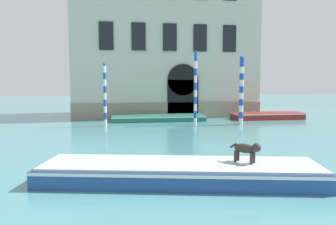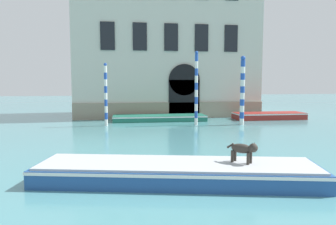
{
  "view_description": "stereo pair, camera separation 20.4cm",
  "coord_description": "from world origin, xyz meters",
  "px_view_note": "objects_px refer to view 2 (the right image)",
  "views": [
    {
      "loc": [
        -2.85,
        -1.65,
        2.84
      ],
      "look_at": [
        -0.04,
        14.69,
        1.2
      ],
      "focal_mm": 35.0,
      "sensor_mm": 36.0,
      "label": 1
    },
    {
      "loc": [
        -2.65,
        -1.69,
        2.84
      ],
      "look_at": [
        -0.04,
        14.69,
        1.2
      ],
      "focal_mm": 35.0,
      "sensor_mm": 36.0,
      "label": 2
    }
  ],
  "objects_px": {
    "boat_moored_far": "(269,116)",
    "dog_on_deck": "(244,149)",
    "mooring_pole_1": "(242,90)",
    "mooring_pole_2": "(196,88)",
    "boat_foreground": "(177,172)",
    "boat_moored_near_palazzo": "(159,118)",
    "mooring_pole_0": "(106,94)"
  },
  "relations": [
    {
      "from": "boat_moored_near_palazzo",
      "to": "mooring_pole_0",
      "type": "bearing_deg",
      "value": -149.35
    },
    {
      "from": "boat_foreground",
      "to": "mooring_pole_1",
      "type": "xyz_separation_m",
      "value": [
        6.26,
        10.94,
        1.91
      ]
    },
    {
      "from": "mooring_pole_2",
      "to": "boat_foreground",
      "type": "bearing_deg",
      "value": -106.5
    },
    {
      "from": "boat_foreground",
      "to": "boat_moored_far",
      "type": "relative_size",
      "value": 1.58
    },
    {
      "from": "mooring_pole_1",
      "to": "dog_on_deck",
      "type": "bearing_deg",
      "value": -111.51
    },
    {
      "from": "mooring_pole_1",
      "to": "mooring_pole_2",
      "type": "relative_size",
      "value": 0.94
    },
    {
      "from": "dog_on_deck",
      "to": "mooring_pole_1",
      "type": "xyz_separation_m",
      "value": [
        4.44,
        11.28,
        1.26
      ]
    },
    {
      "from": "mooring_pole_1",
      "to": "mooring_pole_2",
      "type": "bearing_deg",
      "value": 172.41
    },
    {
      "from": "boat_moored_near_palazzo",
      "to": "boat_moored_far",
      "type": "bearing_deg",
      "value": -0.51
    },
    {
      "from": "dog_on_deck",
      "to": "mooring_pole_1",
      "type": "distance_m",
      "value": 12.19
    },
    {
      "from": "boat_moored_far",
      "to": "dog_on_deck",
      "type": "bearing_deg",
      "value": -118.19
    },
    {
      "from": "boat_foreground",
      "to": "mooring_pole_1",
      "type": "relative_size",
      "value": 1.86
    },
    {
      "from": "boat_moored_far",
      "to": "mooring_pole_1",
      "type": "relative_size",
      "value": 1.18
    },
    {
      "from": "boat_moored_near_palazzo",
      "to": "mooring_pole_2",
      "type": "xyz_separation_m",
      "value": [
        2.02,
        -2.5,
        2.13
      ]
    },
    {
      "from": "boat_moored_near_palazzo",
      "to": "boat_moored_far",
      "type": "relative_size",
      "value": 1.27
    },
    {
      "from": "boat_moored_near_palazzo",
      "to": "mooring_pole_0",
      "type": "xyz_separation_m",
      "value": [
        -3.61,
        -2.02,
        1.75
      ]
    },
    {
      "from": "boat_foreground",
      "to": "mooring_pole_0",
      "type": "bearing_deg",
      "value": 113.57
    },
    {
      "from": "mooring_pole_0",
      "to": "dog_on_deck",
      "type": "bearing_deg",
      "value": -71.39
    },
    {
      "from": "dog_on_deck",
      "to": "mooring_pole_2",
      "type": "relative_size",
      "value": 0.15
    },
    {
      "from": "boat_foreground",
      "to": "mooring_pole_0",
      "type": "relative_size",
      "value": 2.08
    },
    {
      "from": "boat_foreground",
      "to": "boat_moored_near_palazzo",
      "type": "relative_size",
      "value": 1.24
    },
    {
      "from": "mooring_pole_0",
      "to": "mooring_pole_2",
      "type": "relative_size",
      "value": 0.84
    },
    {
      "from": "mooring_pole_0",
      "to": "mooring_pole_1",
      "type": "relative_size",
      "value": 0.89
    },
    {
      "from": "boat_moored_near_palazzo",
      "to": "boat_moored_far",
      "type": "height_order",
      "value": "boat_moored_far"
    },
    {
      "from": "mooring_pole_0",
      "to": "mooring_pole_1",
      "type": "bearing_deg",
      "value": -5.77
    },
    {
      "from": "dog_on_deck",
      "to": "boat_moored_far",
      "type": "relative_size",
      "value": 0.14
    },
    {
      "from": "dog_on_deck",
      "to": "mooring_pole_0",
      "type": "distance_m",
      "value": 12.85
    },
    {
      "from": "boat_foreground",
      "to": "mooring_pole_2",
      "type": "xyz_separation_m",
      "value": [
        3.36,
        11.32,
        2.05
      ]
    },
    {
      "from": "dog_on_deck",
      "to": "boat_moored_near_palazzo",
      "type": "distance_m",
      "value": 14.19
    },
    {
      "from": "boat_foreground",
      "to": "dog_on_deck",
      "type": "height_order",
      "value": "dog_on_deck"
    },
    {
      "from": "dog_on_deck",
      "to": "boat_moored_near_palazzo",
      "type": "xyz_separation_m",
      "value": [
        -0.48,
        14.16,
        -0.73
      ]
    },
    {
      "from": "boat_moored_far",
      "to": "mooring_pole_2",
      "type": "xyz_separation_m",
      "value": [
        -6.04,
        -2.23,
        2.09
      ]
    }
  ]
}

